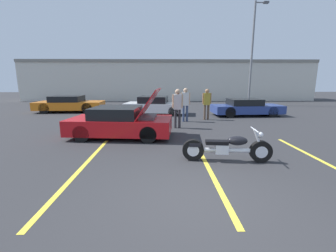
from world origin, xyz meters
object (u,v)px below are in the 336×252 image
(parked_car_right_row, at_px, (246,107))
(parked_car_mid_row, at_px, (155,106))
(motorcycle, at_px, (227,148))
(spectator_by_show_car, at_px, (207,101))
(parked_car_left_row, at_px, (70,104))
(light_pole, at_px, (253,50))
(show_car_hood_open, at_px, (121,122))
(spectator_near_motorcycle, at_px, (185,102))
(spectator_midground, at_px, (178,105))

(parked_car_right_row, bearing_deg, parked_car_mid_row, 169.47)
(motorcycle, bearing_deg, spectator_by_show_car, 89.61)
(parked_car_left_row, bearing_deg, light_pole, 14.32)
(motorcycle, xyz_separation_m, parked_car_right_row, (3.56, 8.25, 0.15))
(light_pole, relative_size, parked_car_mid_row, 2.08)
(parked_car_right_row, relative_size, spectator_by_show_car, 2.51)
(light_pole, bearing_deg, show_car_hood_open, -129.53)
(light_pole, distance_m, spectator_near_motorcycle, 11.33)
(light_pole, relative_size, motorcycle, 3.56)
(show_car_hood_open, distance_m, spectator_by_show_car, 5.74)
(parked_car_left_row, relative_size, parked_car_right_row, 1.05)
(spectator_near_motorcycle, bearing_deg, parked_car_left_row, 152.98)
(parked_car_right_row, bearing_deg, spectator_by_show_car, -155.47)
(light_pole, relative_size, spectator_midground, 4.80)
(motorcycle, bearing_deg, spectator_midground, 109.38)
(motorcycle, relative_size, spectator_near_motorcycle, 1.36)
(parked_car_right_row, distance_m, parked_car_mid_row, 5.93)
(parked_car_right_row, bearing_deg, light_pole, 64.51)
(parked_car_right_row, height_order, spectator_midground, spectator_midground)
(show_car_hood_open, relative_size, parked_car_right_row, 0.94)
(light_pole, height_order, parked_car_mid_row, light_pole)
(show_car_hood_open, bearing_deg, spectator_by_show_car, 48.14)
(motorcycle, distance_m, spectator_by_show_car, 6.84)
(motorcycle, height_order, show_car_hood_open, show_car_hood_open)
(parked_car_right_row, xyz_separation_m, parked_car_mid_row, (-5.87, 0.77, 0.04))
(spectator_midground, bearing_deg, motorcycle, -76.26)
(motorcycle, distance_m, parked_car_left_row, 13.35)
(parked_car_left_row, xyz_separation_m, spectator_near_motorcycle, (7.96, -4.06, 0.54))
(spectator_near_motorcycle, distance_m, spectator_by_show_car, 1.40)
(light_pole, xyz_separation_m, show_car_hood_open, (-9.63, -11.67, -4.23))
(motorcycle, relative_size, parked_car_mid_row, 0.58)
(parked_car_right_row, distance_m, spectator_midground, 6.01)
(spectator_by_show_car, bearing_deg, spectator_near_motorcycle, -156.39)
(light_pole, xyz_separation_m, parked_car_mid_row, (-8.47, -5.51, -4.26))
(parked_car_mid_row, relative_size, spectator_near_motorcycle, 2.33)
(show_car_hood_open, bearing_deg, spectator_midground, 39.96)
(parked_car_mid_row, height_order, spectator_midground, spectator_midground)
(spectator_near_motorcycle, height_order, spectator_by_show_car, spectator_near_motorcycle)
(show_car_hood_open, relative_size, parked_car_left_row, 0.89)
(motorcycle, bearing_deg, spectator_near_motorcycle, 100.84)
(parked_car_right_row, bearing_deg, spectator_midground, -144.32)
(light_pole, distance_m, parked_car_left_row, 15.88)
(motorcycle, xyz_separation_m, spectator_near_motorcycle, (-0.56, 6.21, 0.72))
(parked_car_left_row, bearing_deg, spectator_midground, -39.68)
(spectator_near_motorcycle, bearing_deg, show_car_hood_open, -131.04)
(spectator_by_show_car, height_order, spectator_midground, spectator_midground)
(parked_car_left_row, distance_m, spectator_by_show_car, 9.90)
(show_car_hood_open, distance_m, spectator_midground, 2.93)
(light_pole, xyz_separation_m, motorcycle, (-6.16, -14.54, -4.44))
(spectator_near_motorcycle, bearing_deg, motorcycle, -84.81)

